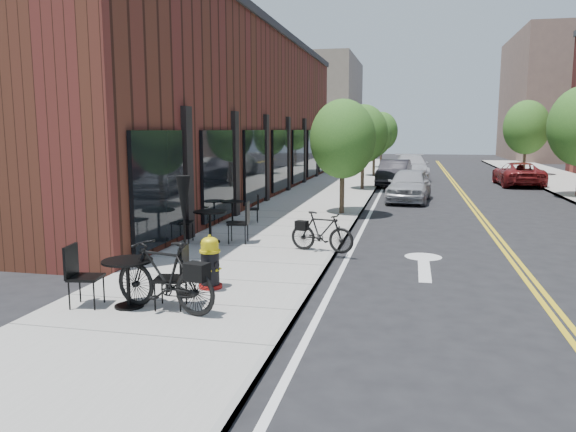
# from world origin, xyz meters

# --- Properties ---
(ground) EXTENTS (120.00, 120.00, 0.00)m
(ground) POSITION_xyz_m (0.00, 0.00, 0.00)
(ground) COLOR black
(ground) RESTS_ON ground
(sidewalk_near) EXTENTS (4.00, 70.00, 0.12)m
(sidewalk_near) POSITION_xyz_m (-2.00, 10.00, 0.06)
(sidewalk_near) COLOR #9E9B93
(sidewalk_near) RESTS_ON ground
(building_near) EXTENTS (5.00, 28.00, 7.00)m
(building_near) POSITION_xyz_m (-6.50, 14.00, 3.50)
(building_near) COLOR #4A2517
(building_near) RESTS_ON ground
(bg_building_left) EXTENTS (8.00, 14.00, 10.00)m
(bg_building_left) POSITION_xyz_m (-8.00, 48.00, 5.00)
(bg_building_left) COLOR #726656
(bg_building_left) RESTS_ON ground
(bg_building_right) EXTENTS (10.00, 16.00, 12.00)m
(bg_building_right) POSITION_xyz_m (16.00, 50.00, 6.00)
(bg_building_right) COLOR brown
(bg_building_right) RESTS_ON ground
(tree_near_a) EXTENTS (2.20, 2.20, 3.81)m
(tree_near_a) POSITION_xyz_m (-0.60, 9.00, 2.60)
(tree_near_a) COLOR #382B1E
(tree_near_a) RESTS_ON sidewalk_near
(tree_near_b) EXTENTS (2.30, 2.30, 3.98)m
(tree_near_b) POSITION_xyz_m (-0.60, 17.00, 2.71)
(tree_near_b) COLOR #382B1E
(tree_near_b) RESTS_ON sidewalk_near
(tree_near_c) EXTENTS (2.10, 2.10, 3.67)m
(tree_near_c) POSITION_xyz_m (-0.60, 25.00, 2.53)
(tree_near_c) COLOR #382B1E
(tree_near_c) RESTS_ON sidewalk_near
(tree_near_d) EXTENTS (2.40, 2.40, 4.11)m
(tree_near_d) POSITION_xyz_m (-0.60, 33.00, 2.79)
(tree_near_d) COLOR #382B1E
(tree_near_d) RESTS_ON sidewalk_near
(tree_far_c) EXTENTS (2.80, 2.80, 4.62)m
(tree_far_c) POSITION_xyz_m (8.60, 28.00, 3.06)
(tree_far_c) COLOR #382B1E
(tree_far_c) RESTS_ON sidewalk_far
(fire_hydrant) EXTENTS (0.55, 0.55, 0.96)m
(fire_hydrant) POSITION_xyz_m (-1.77, -0.60, 0.57)
(fire_hydrant) COLOR maroon
(fire_hydrant) RESTS_ON sidewalk_near
(bicycle_left) EXTENTS (1.94, 0.96, 1.12)m
(bicycle_left) POSITION_xyz_m (-2.01, -1.98, 0.68)
(bicycle_left) COLOR black
(bicycle_left) RESTS_ON sidewalk_near
(bicycle_right) EXTENTS (1.61, 0.79, 0.93)m
(bicycle_right) POSITION_xyz_m (-0.30, 2.79, 0.59)
(bicycle_right) COLOR black
(bicycle_right) RESTS_ON sidewalk_near
(bistro_set_a) EXTENTS (1.88, 0.91, 0.99)m
(bistro_set_a) POSITION_xyz_m (-2.66, -1.91, 0.62)
(bistro_set_a) COLOR black
(bistro_set_a) RESTS_ON sidewalk_near
(bistro_set_b) EXTENTS (1.95, 0.93, 1.03)m
(bistro_set_b) POSITION_xyz_m (-3.20, 3.27, 0.64)
(bistro_set_b) COLOR black
(bistro_set_b) RESTS_ON sidewalk_near
(bistro_set_c) EXTENTS (1.62, 0.89, 0.86)m
(bistro_set_c) POSITION_xyz_m (-3.60, 6.29, 0.55)
(bistro_set_c) COLOR black
(bistro_set_c) RESTS_ON sidewalk_near
(patio_umbrella) EXTENTS (0.33, 0.33, 2.05)m
(patio_umbrella) POSITION_xyz_m (-2.00, -1.16, 1.59)
(patio_umbrella) COLOR black
(patio_umbrella) RESTS_ON sidewalk_near
(parked_car_a) EXTENTS (1.98, 4.13, 1.36)m
(parked_car_a) POSITION_xyz_m (1.60, 13.60, 0.68)
(parked_car_a) COLOR #A0A2A8
(parked_car_a) RESTS_ON ground
(parked_car_b) EXTENTS (1.79, 4.26, 1.37)m
(parked_car_b) POSITION_xyz_m (0.80, 19.93, 0.68)
(parked_car_b) COLOR black
(parked_car_b) RESTS_ON ground
(parked_car_c) EXTENTS (2.24, 5.12, 1.46)m
(parked_car_c) POSITION_xyz_m (1.60, 24.43, 0.73)
(parked_car_c) COLOR #B7B7BC
(parked_car_c) RESTS_ON ground
(parked_car_far) EXTENTS (2.18, 4.53, 1.24)m
(parked_car_far) POSITION_xyz_m (7.13, 21.44, 0.62)
(parked_car_far) COLOR maroon
(parked_car_far) RESTS_ON ground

